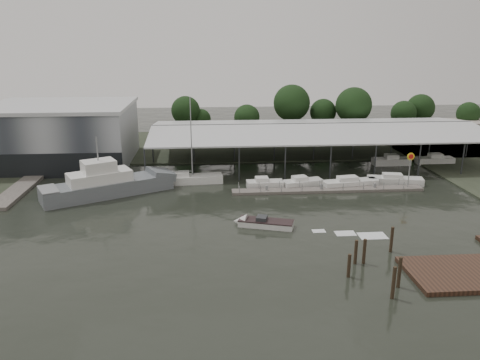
{
  "coord_description": "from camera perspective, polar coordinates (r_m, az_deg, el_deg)",
  "views": [
    {
      "loc": [
        -2.69,
        -53.73,
        21.26
      ],
      "look_at": [
        2.02,
        8.37,
        2.5
      ],
      "focal_mm": 35.0,
      "sensor_mm": 36.0,
      "label": 1
    }
  ],
  "objects": [
    {
      "name": "trawler_dock",
      "position": [
        75.99,
        -25.2,
        -0.93
      ],
      "size": [
        3.0,
        18.0,
        0.5
      ],
      "color": "slate",
      "rests_on": "ground"
    },
    {
      "name": "land_strip_far",
      "position": [
        98.08,
        -2.67,
        4.29
      ],
      "size": [
        140.0,
        30.0,
        0.3
      ],
      "color": "#353C2D",
      "rests_on": "ground"
    },
    {
      "name": "moored_cruiser_0",
      "position": [
        69.84,
        3.0,
        -0.46
      ],
      "size": [
        5.48,
        2.32,
        1.7
      ],
      "rotation": [
        0.0,
        0.0,
        0.02
      ],
      "color": "white",
      "rests_on": "ground"
    },
    {
      "name": "white_sailboat",
      "position": [
        72.45,
        -6.36,
        0.13
      ],
      "size": [
        10.38,
        3.25,
        13.42
      ],
      "rotation": [
        0.0,
        0.0,
        0.06
      ],
      "color": "white",
      "rests_on": "ground"
    },
    {
      "name": "floating_dock",
      "position": [
        69.41,
        10.64,
        -1.2
      ],
      "size": [
        28.0,
        2.0,
        1.4
      ],
      "color": "slate",
      "rests_on": "ground"
    },
    {
      "name": "speedboat_underway",
      "position": [
        55.68,
        2.57,
        -5.26
      ],
      "size": [
        17.66,
        7.05,
        2.0
      ],
      "rotation": [
        0.0,
        0.0,
        2.84
      ],
      "color": "white",
      "rests_on": "ground"
    },
    {
      "name": "storage_warehouse",
      "position": [
        88.87,
        -20.9,
        5.31
      ],
      "size": [
        24.5,
        20.5,
        10.5
      ],
      "color": "#999EA3",
      "rests_on": "ground"
    },
    {
      "name": "moored_cruiser_2",
      "position": [
        72.03,
        13.27,
        -0.36
      ],
      "size": [
        8.7,
        3.39,
        1.7
      ],
      "rotation": [
        0.0,
        0.0,
        0.14
      ],
      "color": "white",
      "rests_on": "ground"
    },
    {
      "name": "ground",
      "position": [
        57.85,
        -1.37,
        -4.8
      ],
      "size": [
        200.0,
        200.0,
        0.0
      ],
      "primitive_type": "plane",
      "color": "black",
      "rests_on": "ground"
    },
    {
      "name": "moored_cruiser_1",
      "position": [
        70.83,
        7.62,
        -0.34
      ],
      "size": [
        6.44,
        3.6,
        1.7
      ],
      "rotation": [
        0.0,
        0.0,
        0.24
      ],
      "color": "white",
      "rests_on": "ground"
    },
    {
      "name": "mooring_pilings",
      "position": [
        46.58,
        16.28,
        -9.68
      ],
      "size": [
        6.32,
        9.25,
        3.57
      ],
      "color": "#382A1C",
      "rests_on": "ground"
    },
    {
      "name": "shell_fuel_sign",
      "position": [
        72.41,
        20.03,
        1.88
      ],
      "size": [
        1.1,
        0.18,
        5.55
      ],
      "color": "gray",
      "rests_on": "ground"
    },
    {
      "name": "horizon_tree_line",
      "position": [
        105.39,
        10.17,
        8.53
      ],
      "size": [
        69.48,
        11.83,
        11.95
      ],
      "color": "black",
      "rests_on": "ground"
    },
    {
      "name": "covered_boat_shed",
      "position": [
        85.42,
        9.12,
        6.35
      ],
      "size": [
        58.24,
        24.0,
        6.96
      ],
      "color": "silver",
      "rests_on": "ground"
    },
    {
      "name": "moored_cruiser_3",
      "position": [
        75.37,
        18.33,
        -0.01
      ],
      "size": [
        8.47,
        3.85,
        1.7
      ],
      "rotation": [
        0.0,
        0.0,
        -0.21
      ],
      "color": "white",
      "rests_on": "ground"
    },
    {
      "name": "grey_trawler",
      "position": [
        68.87,
        -15.69,
        -0.48
      ],
      "size": [
        18.68,
        12.55,
        8.84
      ],
      "rotation": [
        0.0,
        0.0,
        0.48
      ],
      "color": "slate",
      "rests_on": "ground"
    }
  ]
}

